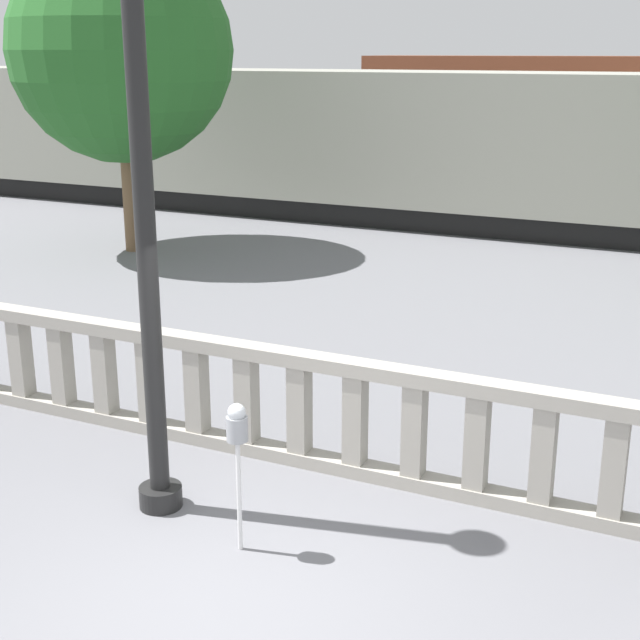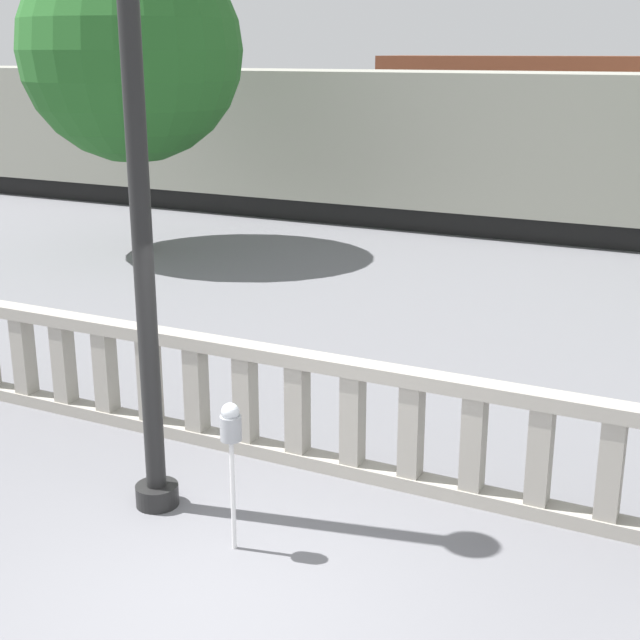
{
  "view_description": "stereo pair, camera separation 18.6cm",
  "coord_description": "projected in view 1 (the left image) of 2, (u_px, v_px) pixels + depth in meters",
  "views": [
    {
      "loc": [
        3.14,
        -4.88,
        4.07
      ],
      "look_at": [
        -0.85,
        3.58,
        1.23
      ],
      "focal_mm": 50.0,
      "sensor_mm": 36.0,
      "label": 1
    },
    {
      "loc": [
        3.3,
        -4.8,
        4.07
      ],
      "look_at": [
        -0.85,
        3.58,
        1.23
      ],
      "focal_mm": 50.0,
      "sensor_mm": 36.0,
      "label": 2
    }
  ],
  "objects": [
    {
      "name": "lamppost",
      "position": [
        143.0,
        187.0,
        7.43
      ],
      "size": [
        0.44,
        0.44,
        5.18
      ],
      "color": "black",
      "rests_on": "ground"
    },
    {
      "name": "tree_right",
      "position": [
        121.0,
        50.0,
        17.7
      ],
      "size": [
        4.47,
        4.47,
        6.31
      ],
      "color": "brown",
      "rests_on": "ground"
    },
    {
      "name": "parking_meter",
      "position": [
        237.0,
        433.0,
        7.27
      ],
      "size": [
        0.18,
        0.18,
        1.33
      ],
      "color": "silver",
      "rests_on": "ground"
    },
    {
      "name": "ground_plane",
      "position": [
        220.0,
        616.0,
        6.68
      ],
      "size": [
        160.0,
        160.0,
        0.0
      ],
      "primitive_type": "plane",
      "color": "slate"
    },
    {
      "name": "balustrade",
      "position": [
        355.0,
        419.0,
        8.74
      ],
      "size": [
        13.06,
        0.24,
        1.2
      ],
      "color": "#9E998E",
      "rests_on": "ground"
    },
    {
      "name": "train_near",
      "position": [
        368.0,
        143.0,
        21.92
      ],
      "size": [
        27.59,
        2.85,
        4.2
      ],
      "color": "black",
      "rests_on": "ground"
    }
  ]
}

